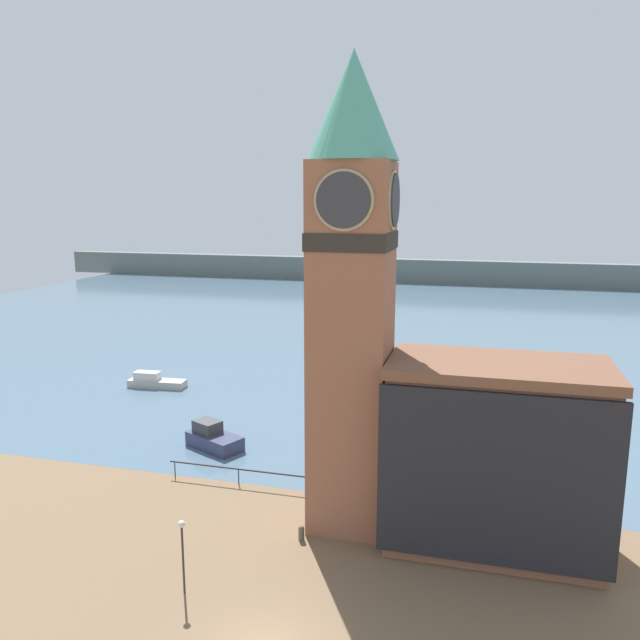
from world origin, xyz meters
TOP-DOWN VIEW (x-y plane):
  - water at (0.00, 73.60)m, footprint 160.00×120.00m
  - far_shoreline at (0.00, 113.60)m, footprint 180.00×3.00m
  - pier_railing at (-6.56, 13.35)m, footprint 9.43×0.08m
  - clock_tower at (1.16, 10.63)m, footprint 4.61×4.61m
  - pier_building at (8.71, 10.36)m, footprint 11.02×6.11m
  - boat_near at (-10.61, 18.48)m, footprint 4.67×3.65m
  - boat_far at (-22.25, 30.76)m, footprint 5.60×2.02m
  - mooring_bollard_near at (-0.91, 8.15)m, footprint 0.33×0.33m
  - lamp_post at (-4.80, 2.48)m, footprint 0.32×0.32m

SIDE VIEW (x-z plane):
  - water at x=0.00m, z-range 0.00..0.00m
  - mooring_bollard_near at x=-0.91m, z-range 0.03..0.85m
  - boat_far at x=-22.25m, z-range -0.19..1.26m
  - boat_near at x=-10.61m, z-range -0.24..1.66m
  - pier_railing at x=-6.56m, z-range 0.40..1.49m
  - far_shoreline at x=0.00m, z-range 0.00..5.00m
  - lamp_post at x=-4.80m, z-range 0.74..4.32m
  - pier_building at x=8.71m, z-range 0.02..9.78m
  - clock_tower at x=1.16m, z-range 0.76..25.61m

